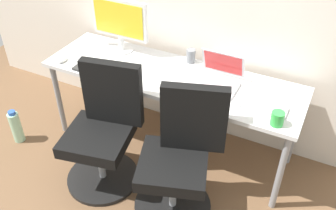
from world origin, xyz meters
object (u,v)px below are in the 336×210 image
(office_chair_right, at_px, (180,160))
(coffee_mug, at_px, (277,119))
(water_bottle_on_floor, at_px, (16,127))
(open_laptop, at_px, (218,76))
(office_chair_left, at_px, (104,132))
(desktop_monitor, at_px, (120,22))

(office_chair_right, distance_m, coffee_mug, 0.67)
(water_bottle_on_floor, distance_m, open_laptop, 1.75)
(office_chair_right, height_order, water_bottle_on_floor, office_chair_right)
(office_chair_left, bearing_deg, water_bottle_on_floor, -178.91)
(office_chair_right, xyz_separation_m, desktop_monitor, (-0.84, 0.66, 0.53))
(open_laptop, xyz_separation_m, coffee_mug, (0.48, -0.27, -0.01))
(office_chair_left, xyz_separation_m, coffee_mug, (1.11, 0.28, 0.32))
(office_chair_right, bearing_deg, water_bottle_on_floor, -179.41)
(office_chair_right, relative_size, water_bottle_on_floor, 3.03)
(office_chair_left, distance_m, office_chair_right, 0.60)
(open_laptop, bearing_deg, desktop_monitor, 173.35)
(office_chair_right, distance_m, open_laptop, 0.65)
(desktop_monitor, height_order, open_laptop, desktop_monitor)
(office_chair_right, bearing_deg, open_laptop, 86.93)
(office_chair_left, bearing_deg, coffee_mug, 14.36)
(office_chair_left, distance_m, water_bottle_on_floor, 0.95)
(water_bottle_on_floor, relative_size, open_laptop, 1.00)
(water_bottle_on_floor, xyz_separation_m, open_laptop, (1.53, 0.58, 0.61))
(office_chair_right, height_order, coffee_mug, office_chair_right)
(office_chair_left, xyz_separation_m, office_chair_right, (0.60, -0.00, 0.00))
(office_chair_right, height_order, open_laptop, office_chair_right)
(office_chair_left, bearing_deg, office_chair_right, -0.18)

